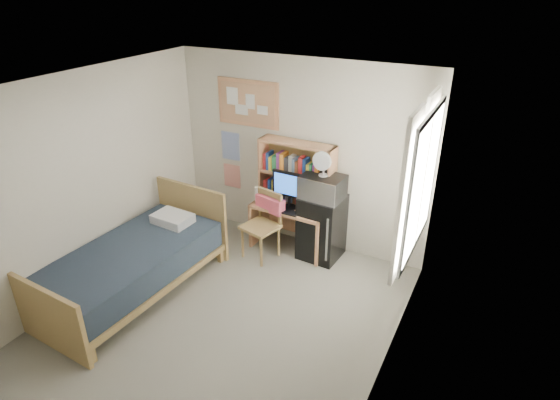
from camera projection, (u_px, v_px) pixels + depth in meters
The scene contains 26 objects.
floor at pixel (218, 324), 5.22m from camera, with size 3.60×4.20×0.02m, color gray.
ceiling at pixel (201, 91), 4.07m from camera, with size 3.60×4.20×0.02m, color white.
wall_back at pixel (300, 155), 6.32m from camera, with size 3.60×0.04×2.60m, color beige.
wall_front at pixel (20, 363), 2.97m from camera, with size 3.60×0.04×2.60m, color beige.
wall_left at pixel (81, 187), 5.38m from camera, with size 0.04×4.20×2.60m, color beige.
wall_right at pixel (389, 269), 3.91m from camera, with size 0.04×4.20×2.60m, color beige.
window_unit at pixel (419, 183), 4.75m from camera, with size 0.10×1.40×1.70m, color white.
curtain_left at pixel (406, 197), 4.45m from camera, with size 0.04×0.55×1.70m, color white.
curtain_right at pixel (424, 169), 5.08m from camera, with size 0.04×0.55×1.70m, color white.
bulletin_board at pixel (248, 103), 6.35m from camera, with size 0.94×0.03×0.64m, color tan.
poster_wave at pixel (231, 146), 6.79m from camera, with size 0.30×0.01×0.42m, color #294AA6.
poster_japan at pixel (232, 176), 6.99m from camera, with size 0.28×0.01×0.36m, color red.
desk at pixel (291, 227), 6.50m from camera, with size 1.06×0.53×0.66m, color tan.
desk_chair at pixel (260, 226), 6.24m from camera, with size 0.47×0.47×0.94m, color #A88850.
mini_fridge at pixel (322, 227), 6.28m from camera, with size 0.52×0.52×0.89m, color black.
bed at pixel (133, 270), 5.61m from camera, with size 1.10×2.20×0.60m, color #1B2531.
hutch at pixel (297, 173), 6.28m from camera, with size 1.06×0.27×0.87m, color tan.
monitor at pixel (289, 190), 6.19m from camera, with size 0.49×0.04×0.52m, color black.
keyboard at pixel (284, 211), 6.19m from camera, with size 0.40×0.13×0.02m, color black.
speaker_left at pixel (270, 197), 6.39m from camera, with size 0.07×0.07×0.18m, color black.
speaker_right at pixel (309, 207), 6.13m from camera, with size 0.07×0.07×0.18m, color black.
water_bottle at pixel (257, 194), 6.43m from camera, with size 0.06×0.06×0.22m, color white.
hoodie at pixel (270, 204), 6.26m from camera, with size 0.43×0.13×0.21m, color #F75E75.
microwave at pixel (323, 187), 6.00m from camera, with size 0.53×0.40×0.31m, color #BBBBC0.
desk_fan at pixel (324, 165), 5.86m from camera, with size 0.24×0.24×0.30m, color white.
pillow at pixel (173, 219), 6.03m from camera, with size 0.49×0.34×0.12m, color white.
Camera 1 is at (2.48, -3.31, 3.54)m, focal length 30.00 mm.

